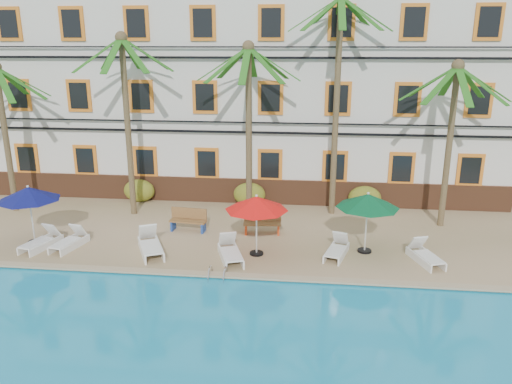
# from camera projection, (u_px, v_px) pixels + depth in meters

# --- Properties ---
(ground) EXTENTS (100.00, 100.00, 0.00)m
(ground) POSITION_uv_depth(u_px,v_px,m) (210.00, 270.00, 17.42)
(ground) COLOR #384C23
(ground) RESTS_ON ground
(pool_deck) EXTENTS (30.00, 12.00, 0.25)m
(pool_deck) POSITION_uv_depth(u_px,v_px,m) (232.00, 219.00, 22.15)
(pool_deck) COLOR tan
(pool_deck) RESTS_ON ground
(pool_coping) EXTENTS (30.00, 0.35, 0.06)m
(pool_coping) POSITION_uv_depth(u_px,v_px,m) (205.00, 274.00, 16.49)
(pool_coping) COLOR tan
(pool_coping) RESTS_ON pool_deck
(hotel_building) EXTENTS (25.40, 6.44, 10.22)m
(hotel_building) POSITION_uv_depth(u_px,v_px,m) (246.00, 89.00, 25.39)
(hotel_building) COLOR silver
(hotel_building) RESTS_ON pool_deck
(palm_a) EXTENTS (4.24, 4.24, 6.65)m
(palm_a) POSITION_uv_depth(u_px,v_px,m) (3.00, 116.00, 21.66)
(palm_a) COLOR brown
(palm_a) RESTS_ON pool_deck
(palm_b) EXTENTS (4.24, 4.24, 7.84)m
(palm_b) POSITION_uv_depth(u_px,v_px,m) (126.00, 101.00, 21.02)
(palm_b) COLOR brown
(palm_b) RESTS_ON pool_deck
(palm_c) EXTENTS (4.24, 4.24, 7.48)m
(palm_c) POSITION_uv_depth(u_px,v_px,m) (249.00, 107.00, 20.60)
(palm_c) COLOR brown
(palm_c) RESTS_ON pool_deck
(palm_d) EXTENTS (4.24, 4.24, 9.40)m
(palm_d) POSITION_uv_depth(u_px,v_px,m) (338.00, 79.00, 20.81)
(palm_d) COLOR brown
(palm_d) RESTS_ON pool_deck
(palm_e) EXTENTS (4.24, 4.24, 6.78)m
(palm_e) POSITION_uv_depth(u_px,v_px,m) (452.00, 121.00, 19.74)
(palm_e) COLOR brown
(palm_e) RESTS_ON pool_deck
(shrub_left) EXTENTS (1.50, 0.90, 1.10)m
(shrub_left) POSITION_uv_depth(u_px,v_px,m) (139.00, 191.00, 23.98)
(shrub_left) COLOR #2C5B1A
(shrub_left) RESTS_ON pool_deck
(shrub_mid) EXTENTS (1.50, 0.90, 1.10)m
(shrub_mid) POSITION_uv_depth(u_px,v_px,m) (249.00, 194.00, 23.42)
(shrub_mid) COLOR #2C5B1A
(shrub_mid) RESTS_ON pool_deck
(shrub_right) EXTENTS (1.50, 0.90, 1.10)m
(shrub_right) POSITION_uv_depth(u_px,v_px,m) (365.00, 198.00, 22.86)
(shrub_right) COLOR #2C5B1A
(shrub_right) RESTS_ON pool_deck
(umbrella_blue) EXTENTS (2.29, 2.29, 2.30)m
(umbrella_blue) POSITION_uv_depth(u_px,v_px,m) (29.00, 194.00, 18.61)
(umbrella_blue) COLOR black
(umbrella_blue) RESTS_ON pool_deck
(umbrella_red) EXTENTS (2.27, 2.27, 2.27)m
(umbrella_red) POSITION_uv_depth(u_px,v_px,m) (257.00, 204.00, 17.56)
(umbrella_red) COLOR black
(umbrella_red) RESTS_ON pool_deck
(umbrella_green) EXTENTS (2.28, 2.28, 2.29)m
(umbrella_green) POSITION_uv_depth(u_px,v_px,m) (368.00, 201.00, 17.78)
(umbrella_green) COLOR black
(umbrella_green) RESTS_ON pool_deck
(lounger_a) EXTENTS (1.04, 1.82, 0.81)m
(lounger_a) POSITION_uv_depth(u_px,v_px,m) (42.00, 241.00, 18.62)
(lounger_a) COLOR white
(lounger_a) RESTS_ON pool_deck
(lounger_b) EXTENTS (0.94, 1.76, 0.79)m
(lounger_b) POSITION_uv_depth(u_px,v_px,m) (70.00, 241.00, 18.65)
(lounger_b) COLOR white
(lounger_b) RESTS_ON pool_deck
(lounger_c) EXTENTS (1.50, 2.10, 0.94)m
(lounger_c) POSITION_uv_depth(u_px,v_px,m) (150.00, 245.00, 18.17)
(lounger_c) COLOR white
(lounger_c) RESTS_ON pool_deck
(lounger_d) EXTENTS (1.22, 1.96, 0.87)m
(lounger_d) POSITION_uv_depth(u_px,v_px,m) (230.00, 252.00, 17.62)
(lounger_d) COLOR white
(lounger_d) RESTS_ON pool_deck
(lounger_e) EXTENTS (1.02, 1.75, 0.78)m
(lounger_e) POSITION_uv_depth(u_px,v_px,m) (337.00, 249.00, 17.92)
(lounger_e) COLOR white
(lounger_e) RESTS_ON pool_deck
(lounger_f) EXTENTS (1.12, 1.80, 0.80)m
(lounger_f) POSITION_uv_depth(u_px,v_px,m) (425.00, 255.00, 17.41)
(lounger_f) COLOR white
(lounger_f) RESTS_ON pool_deck
(bench_left) EXTENTS (1.54, 0.63, 0.93)m
(bench_left) POSITION_uv_depth(u_px,v_px,m) (189.00, 220.00, 20.29)
(bench_left) COLOR olive
(bench_left) RESTS_ON pool_deck
(bench_right) EXTENTS (1.54, 0.60, 0.93)m
(bench_right) POSITION_uv_depth(u_px,v_px,m) (262.00, 222.00, 20.00)
(bench_right) COLOR olive
(bench_right) RESTS_ON pool_deck
(pool_ladder) EXTENTS (0.54, 0.74, 0.74)m
(pool_ladder) POSITION_uv_depth(u_px,v_px,m) (218.00, 277.00, 16.35)
(pool_ladder) COLOR silver
(pool_ladder) RESTS_ON ground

